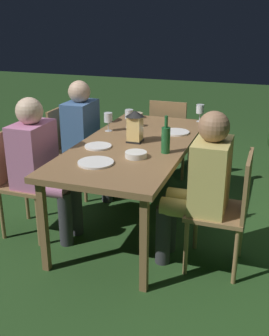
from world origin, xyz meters
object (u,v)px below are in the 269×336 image
(wine_glass_a, at_px, (108,118))
(plate_c, at_px, (96,163))
(wine_glass_c, at_px, (129,115))
(plate_a, at_px, (98,146))
(person_in_mustard, at_px, (201,183))
(green_bottle_on_table, at_px, (166,139))
(chair_side_right_b, at_px, (227,206))
(chair_side_left_a, at_px, (70,147))
(wine_glass_b, at_px, (200,110))
(lantern_centerpiece, at_px, (135,125))
(bowl_olives, at_px, (137,115))
(chair_head_near, at_px, (170,134))
(chair_side_left_b, at_px, (22,177))
(plate_b, at_px, (176,132))
(bowl_bread, at_px, (136,154))
(person_in_pink, at_px, (41,162))
(person_in_blue, at_px, (87,134))
(dining_table, at_px, (134,149))

(wine_glass_a, distance_m, plate_c, 0.86)
(wine_glass_c, relative_size, plate_a, 0.78)
(person_in_mustard, xyz_separation_m, green_bottle_on_table, (-0.27, -0.33, 0.21))
(chair_side_right_b, relative_size, plate_a, 4.04)
(chair_side_left_a, distance_m, wine_glass_b, 1.34)
(green_bottle_on_table, relative_size, wine_glass_c, 1.72)
(lantern_centerpiece, xyz_separation_m, bowl_olives, (-0.80, -0.25, -0.12))
(chair_head_near, bearing_deg, person_in_mustard, 21.36)
(chair_side_right_b, bearing_deg, chair_side_left_b, -90.00)
(wine_glass_c, height_order, plate_c, wine_glass_c)
(plate_b, height_order, bowl_bread, bowl_bread)
(bowl_olives, bearing_deg, lantern_centerpiece, 17.69)
(chair_side_left_a, bearing_deg, bowl_bread, 51.53)
(chair_side_right_b, bearing_deg, person_in_pink, -90.00)
(person_in_pink, xyz_separation_m, plate_b, (-0.83, 0.89, 0.11))
(bowl_olives, relative_size, bowl_bread, 0.74)
(lantern_centerpiece, relative_size, green_bottle_on_table, 0.91)
(chair_side_right_b, height_order, lantern_centerpiece, lantern_centerpiece)
(lantern_centerpiece, bearing_deg, chair_side_right_b, 61.23)
(wine_glass_a, relative_size, wine_glass_c, 1.00)
(chair_side_left_b, height_order, plate_b, chair_side_left_b)
(chair_side_left_a, bearing_deg, green_bottle_on_table, 62.70)
(person_in_mustard, relative_size, chair_side_left_a, 1.32)
(plate_a, distance_m, bowl_bread, 0.39)
(wine_glass_a, bearing_deg, bowl_bread, 37.93)
(person_in_blue, bearing_deg, plate_b, 88.57)
(person_in_pink, bearing_deg, bowl_olives, 163.48)
(chair_side_right_b, height_order, chair_side_left_b, same)
(dining_table, relative_size, chair_side_right_b, 2.18)
(chair_side_left_b, height_order, plate_a, chair_side_left_b)
(green_bottle_on_table, xyz_separation_m, plate_a, (0.04, -0.54, -0.10))
(chair_side_left_a, bearing_deg, chair_side_right_b, 62.80)
(dining_table, relative_size, lantern_centerpiece, 7.15)
(chair_head_near, height_order, plate_c, chair_head_near)
(chair_side_left_a, relative_size, bowl_olives, 7.16)
(wine_glass_a, bearing_deg, person_in_pink, -22.83)
(chair_side_right_b, height_order, person_in_blue, person_in_blue)
(dining_table, distance_m, lantern_centerpiece, 0.20)
(person_in_blue, bearing_deg, person_in_mustard, 56.09)
(green_bottle_on_table, bearing_deg, plate_a, -85.80)
(chair_side_right_b, height_order, person_in_pink, person_in_pink)
(person_in_mustard, xyz_separation_m, lantern_centerpiece, (-0.46, -0.64, 0.25))
(dining_table, distance_m, wine_glass_c, 0.52)
(person_in_blue, height_order, bowl_olives, person_in_blue)
(wine_glass_c, height_order, bowl_bread, wine_glass_c)
(lantern_centerpiece, bearing_deg, bowl_bread, 19.99)
(person_in_pink, height_order, plate_c, person_in_pink)
(chair_side_left_a, height_order, plate_b, chair_side_left_a)
(person_in_mustard, xyz_separation_m, person_in_pink, (0.00, -1.27, 0.00))
(person_in_mustard, relative_size, bowl_bread, 7.04)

